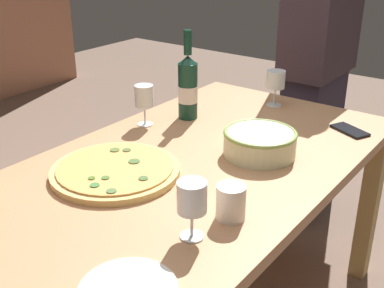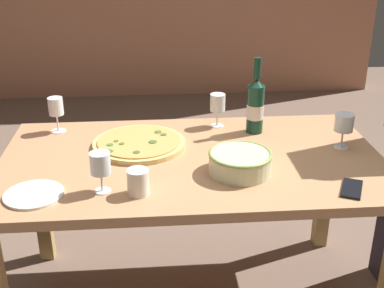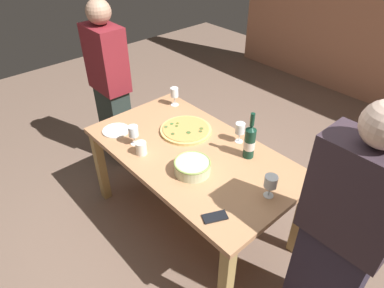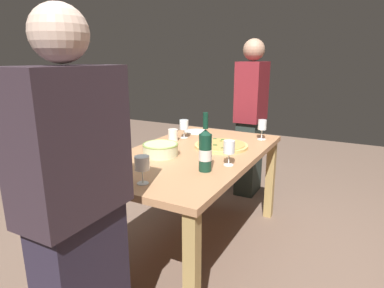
# 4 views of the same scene
# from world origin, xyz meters

# --- Properties ---
(dining_table) EXTENTS (1.60, 0.90, 0.75)m
(dining_table) POSITION_xyz_m (0.00, 0.00, 0.66)
(dining_table) COLOR tan
(dining_table) RESTS_ON ground
(pizza) EXTENTS (0.40, 0.40, 0.03)m
(pizza) POSITION_xyz_m (-0.22, 0.13, 0.76)
(pizza) COLOR #DDBB6D
(pizza) RESTS_ON dining_table
(serving_bowl) EXTENTS (0.25, 0.25, 0.09)m
(serving_bowl) POSITION_xyz_m (0.18, -0.15, 0.80)
(serving_bowl) COLOR beige
(serving_bowl) RESTS_ON dining_table
(wine_bottle) EXTENTS (0.08, 0.08, 0.35)m
(wine_bottle) POSITION_xyz_m (0.31, 0.26, 0.88)
(wine_bottle) COLOR #123828
(wine_bottle) RESTS_ON dining_table
(wine_glass_near_pizza) EXTENTS (0.07, 0.07, 0.16)m
(wine_glass_near_pizza) POSITION_xyz_m (-0.35, -0.26, 0.86)
(wine_glass_near_pizza) COLOR white
(wine_glass_near_pizza) RESTS_ON dining_table
(wine_glass_by_bottle) EXTENTS (0.08, 0.08, 0.15)m
(wine_glass_by_bottle) POSITION_xyz_m (0.66, 0.05, 0.86)
(wine_glass_by_bottle) COLOR white
(wine_glass_by_bottle) RESTS_ON dining_table
(wine_glass_far_left) EXTENTS (0.07, 0.07, 0.16)m
(wine_glass_far_left) POSITION_xyz_m (0.15, 0.34, 0.86)
(wine_glass_far_left) COLOR white
(wine_glass_far_left) RESTS_ON dining_table
(wine_glass_far_right) EXTENTS (0.07, 0.07, 0.17)m
(wine_glass_far_right) POSITION_xyz_m (-0.60, 0.34, 0.87)
(wine_glass_far_right) COLOR white
(wine_glass_far_right) RESTS_ON dining_table
(cup_amber) EXTENTS (0.08, 0.08, 0.10)m
(cup_amber) POSITION_xyz_m (-0.22, -0.29, 0.80)
(cup_amber) COLOR white
(cup_amber) RESTS_ON dining_table
(side_plate) EXTENTS (0.21, 0.21, 0.01)m
(side_plate) POSITION_xyz_m (-0.59, -0.28, 0.76)
(side_plate) COLOR white
(side_plate) RESTS_ON dining_table
(cell_phone) EXTENTS (0.13, 0.16, 0.01)m
(cell_phone) POSITION_xyz_m (0.56, -0.33, 0.76)
(cell_phone) COLOR black
(cell_phone) RESTS_ON dining_table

